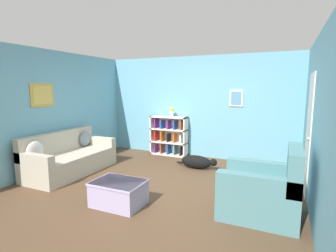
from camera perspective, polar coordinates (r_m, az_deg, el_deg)
ground_plane at (r=5.10m, az=-1.90°, el=-12.36°), size 14.00×14.00×0.00m
wall_back at (r=6.88m, az=6.40°, el=4.13°), size 5.60×0.13×2.60m
wall_left at (r=6.35m, az=-23.12°, el=3.16°), size 0.13×5.00×2.60m
wall_right at (r=4.35m, az=29.87°, el=0.46°), size 0.16×5.00×2.60m
couch at (r=6.01m, az=-20.64°, el=-6.61°), size 0.87×1.96×0.86m
bookshelf at (r=7.04m, az=0.27°, el=-2.17°), size 1.01×0.31×1.05m
recliner_chair at (r=4.04m, az=20.08°, el=-13.22°), size 1.05×0.90×1.02m
coffee_table at (r=4.24m, az=-10.68°, el=-14.00°), size 0.78×0.58×0.38m
dog at (r=5.96m, az=6.39°, el=-7.79°), size 0.97×0.27×0.30m
vase at (r=6.90m, az=0.85°, el=3.24°), size 0.11×0.11×0.25m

